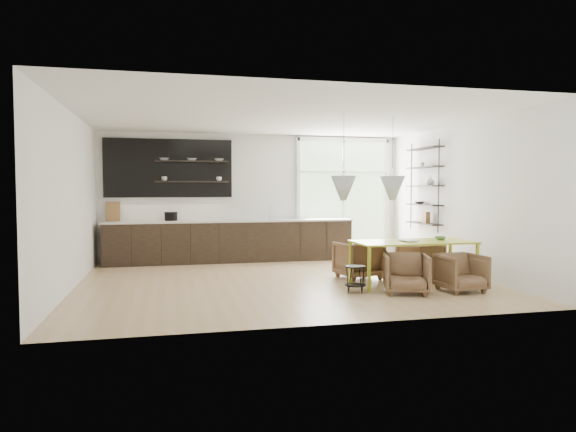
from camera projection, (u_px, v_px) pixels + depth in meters
The scene contains 11 objects.
room at pixel (299, 198), 10.23m from camera, with size 7.02×6.01×2.91m.
kitchen_run at pixel (227, 235), 11.54m from camera, with size 5.54×0.69×2.75m.
right_shelving at pixel (425, 188), 10.92m from camera, with size 0.26×1.22×1.90m.
dining_table at pixel (413, 244), 8.76m from camera, with size 2.06×0.96×0.75m.
armchair_back_left at pixel (358, 260), 9.39m from camera, with size 0.72×0.74×0.68m, color brown.
armchair_back_right at pixel (420, 259), 9.66m from camera, with size 0.67×0.69×0.63m, color brown.
armchair_front_left at pixel (406, 274), 8.02m from camera, with size 0.67×0.69×0.62m, color brown.
armchair_front_right at pixel (461, 273), 8.17m from camera, with size 0.65×0.67×0.61m, color brown.
wire_stool at pixel (355, 275), 8.10m from camera, with size 0.33×0.33×0.42m.
table_book at pixel (403, 241), 8.67m from camera, with size 0.24×0.32×0.03m, color white.
table_bowl at pixel (440, 238), 8.97m from camera, with size 0.19×0.19×0.06m, color #527B4F.
Camera 1 is at (-1.96, -8.82, 1.63)m, focal length 32.00 mm.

